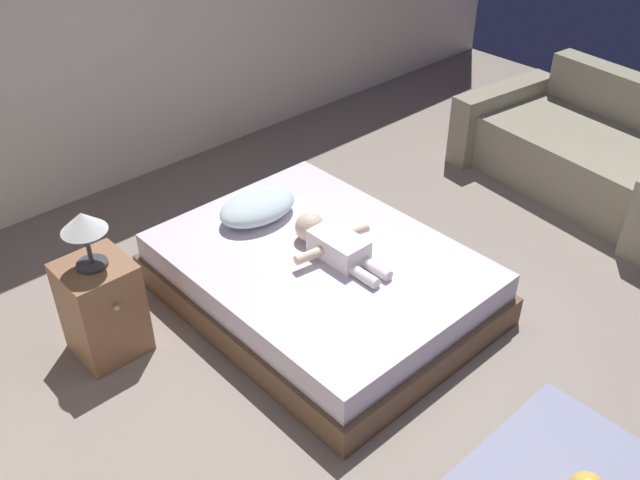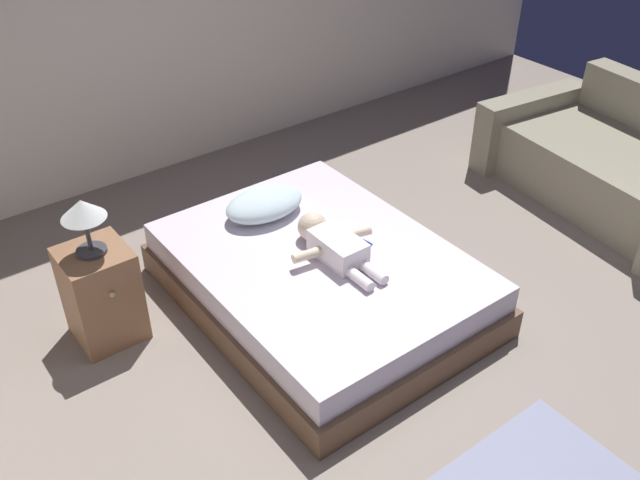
% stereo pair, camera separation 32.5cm
% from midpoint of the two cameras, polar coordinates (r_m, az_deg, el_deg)
% --- Properties ---
extents(ground_plane, '(8.00, 8.00, 0.00)m').
position_cam_midpoint_polar(ground_plane, '(4.01, 8.95, -8.89)').
color(ground_plane, gray).
extents(wall_behind_bed, '(8.00, 0.12, 2.52)m').
position_cam_midpoint_polar(wall_behind_bed, '(5.46, -15.82, 17.88)').
color(wall_behind_bed, silver).
rests_on(wall_behind_bed, ground_plane).
extents(bed, '(1.43, 1.89, 0.35)m').
position_cam_midpoint_polar(bed, '(4.18, -2.23, -3.20)').
color(bed, brown).
rests_on(bed, ground_plane).
extents(pillow, '(0.52, 0.35, 0.16)m').
position_cam_midpoint_polar(pillow, '(4.38, -7.25, 2.65)').
color(pillow, silver).
rests_on(pillow, bed).
extents(baby, '(0.55, 0.69, 0.18)m').
position_cam_midpoint_polar(baby, '(4.03, -1.33, -0.27)').
color(baby, white).
rests_on(baby, bed).
extents(toothbrush, '(0.05, 0.17, 0.02)m').
position_cam_midpoint_polar(toothbrush, '(4.20, 0.86, 0.22)').
color(toothbrush, blue).
rests_on(toothbrush, bed).
extents(couch, '(1.29, 1.92, 0.78)m').
position_cam_midpoint_polar(couch, '(5.64, 19.79, 6.70)').
color(couch, gray).
rests_on(couch, ground_plane).
extents(nightstand, '(0.36, 0.39, 0.58)m').
position_cam_midpoint_polar(nightstand, '(4.01, -19.58, -5.34)').
color(nightstand, brown).
rests_on(nightstand, ground_plane).
extents(lamp, '(0.23, 0.23, 0.32)m').
position_cam_midpoint_polar(lamp, '(3.71, -21.16, 1.01)').
color(lamp, '#333338').
rests_on(lamp, nightstand).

